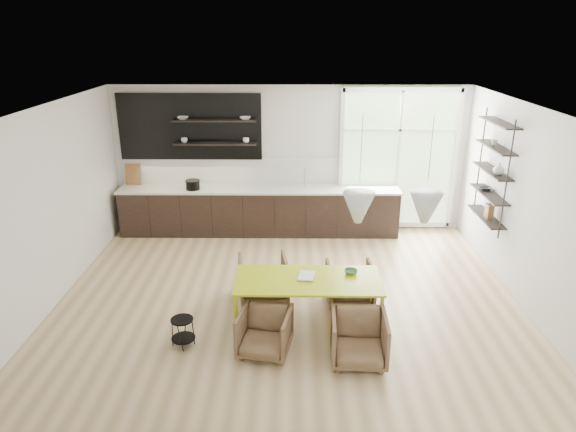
{
  "coord_description": "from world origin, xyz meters",
  "views": [
    {
      "loc": [
        0.07,
        -7.02,
        3.94
      ],
      "look_at": [
        -0.01,
        0.6,
        1.12
      ],
      "focal_mm": 32.0,
      "sensor_mm": 36.0,
      "label": 1
    }
  ],
  "objects_px": {
    "dining_table": "(308,283)",
    "armchair_back_right": "(350,284)",
    "armchair_front_left": "(265,332)",
    "armchair_back_left": "(263,279)",
    "armchair_front_right": "(359,339)",
    "wire_stool": "(183,328)"
  },
  "relations": [
    {
      "from": "armchair_back_left",
      "to": "armchair_front_left",
      "type": "height_order",
      "value": "armchair_back_left"
    },
    {
      "from": "armchair_front_right",
      "to": "armchair_back_left",
      "type": "bearing_deg",
      "value": 131.84
    },
    {
      "from": "armchair_front_right",
      "to": "wire_stool",
      "type": "height_order",
      "value": "armchair_front_right"
    },
    {
      "from": "armchair_back_left",
      "to": "armchair_back_right",
      "type": "relative_size",
      "value": 1.07
    },
    {
      "from": "armchair_back_left",
      "to": "wire_stool",
      "type": "bearing_deg",
      "value": 43.69
    },
    {
      "from": "dining_table",
      "to": "armchair_front_left",
      "type": "xyz_separation_m",
      "value": [
        -0.56,
        -0.63,
        -0.38
      ]
    },
    {
      "from": "dining_table",
      "to": "wire_stool",
      "type": "height_order",
      "value": "dining_table"
    },
    {
      "from": "dining_table",
      "to": "armchair_back_left",
      "type": "relative_size",
      "value": 2.67
    },
    {
      "from": "armchair_back_right",
      "to": "wire_stool",
      "type": "distance_m",
      "value": 2.55
    },
    {
      "from": "armchair_front_left",
      "to": "armchair_front_right",
      "type": "height_order",
      "value": "armchair_front_right"
    },
    {
      "from": "armchair_front_left",
      "to": "armchair_front_right",
      "type": "bearing_deg",
      "value": 2.39
    },
    {
      "from": "armchair_back_left",
      "to": "armchair_front_right",
      "type": "xyz_separation_m",
      "value": [
        1.27,
        -1.55,
        -0.02
      ]
    },
    {
      "from": "armchair_back_right",
      "to": "armchair_front_left",
      "type": "height_order",
      "value": "armchair_back_right"
    },
    {
      "from": "dining_table",
      "to": "armchair_front_left",
      "type": "height_order",
      "value": "dining_table"
    },
    {
      "from": "armchair_back_left",
      "to": "armchair_front_left",
      "type": "bearing_deg",
      "value": 85.72
    },
    {
      "from": "armchair_back_left",
      "to": "armchair_front_right",
      "type": "bearing_deg",
      "value": 121.08
    },
    {
      "from": "dining_table",
      "to": "armchair_front_right",
      "type": "xyz_separation_m",
      "value": [
        0.61,
        -0.8,
        -0.36
      ]
    },
    {
      "from": "dining_table",
      "to": "armchair_front_right",
      "type": "distance_m",
      "value": 1.07
    },
    {
      "from": "dining_table",
      "to": "armchair_back_left",
      "type": "distance_m",
      "value": 1.06
    },
    {
      "from": "dining_table",
      "to": "armchair_back_right",
      "type": "relative_size",
      "value": 2.85
    },
    {
      "from": "armchair_front_right",
      "to": "wire_stool",
      "type": "bearing_deg",
      "value": 174.94
    },
    {
      "from": "armchair_front_left",
      "to": "armchair_back_left",
      "type": "bearing_deg",
      "value": 104.48
    }
  ]
}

